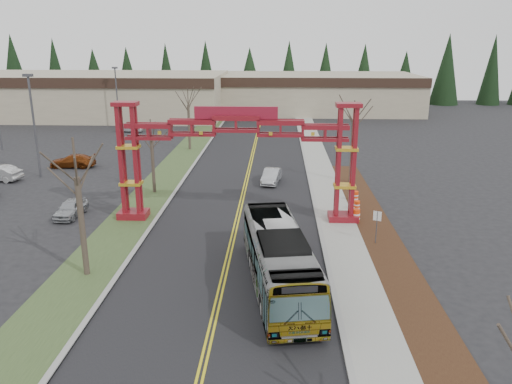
# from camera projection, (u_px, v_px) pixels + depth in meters

# --- Properties ---
(ground) EXTENTS (200.00, 200.00, 0.00)m
(ground) POSITION_uv_depth(u_px,v_px,m) (203.00, 367.00, 20.85)
(ground) COLOR black
(ground) RESTS_ON ground
(road) EXTENTS (12.00, 110.00, 0.02)m
(road) POSITION_uv_depth(u_px,v_px,m) (244.00, 193.00, 44.74)
(road) COLOR black
(road) RESTS_ON ground
(lane_line_left) EXTENTS (0.12, 100.00, 0.01)m
(lane_line_left) POSITION_uv_depth(u_px,v_px,m) (242.00, 193.00, 44.74)
(lane_line_left) COLOR gold
(lane_line_left) RESTS_ON road
(lane_line_right) EXTENTS (0.12, 100.00, 0.01)m
(lane_line_right) POSITION_uv_depth(u_px,v_px,m) (245.00, 193.00, 44.73)
(lane_line_right) COLOR gold
(lane_line_right) RESTS_ON road
(curb_right) EXTENTS (0.30, 110.00, 0.15)m
(curb_right) POSITION_uv_depth(u_px,v_px,m) (312.00, 193.00, 44.46)
(curb_right) COLOR gray
(curb_right) RESTS_ON ground
(sidewalk_right) EXTENTS (2.60, 110.00, 0.14)m
(sidewalk_right) POSITION_uv_depth(u_px,v_px,m) (329.00, 193.00, 44.40)
(sidewalk_right) COLOR gray
(sidewalk_right) RESTS_ON ground
(landscape_strip) EXTENTS (2.60, 50.00, 0.12)m
(landscape_strip) POSITION_uv_depth(u_px,v_px,m) (396.00, 267.00, 29.95)
(landscape_strip) COLOR black
(landscape_strip) RESTS_ON ground
(grass_median) EXTENTS (4.00, 110.00, 0.08)m
(grass_median) POSITION_uv_depth(u_px,v_px,m) (155.00, 191.00, 45.08)
(grass_median) COLOR #354824
(grass_median) RESTS_ON ground
(curb_left) EXTENTS (0.30, 110.00, 0.15)m
(curb_left) POSITION_uv_depth(u_px,v_px,m) (176.00, 191.00, 44.99)
(curb_left) COLOR gray
(curb_left) RESTS_ON ground
(gateway_arch) EXTENTS (18.20, 1.60, 8.90)m
(gateway_arch) POSITION_uv_depth(u_px,v_px,m) (236.00, 143.00, 36.31)
(gateway_arch) COLOR maroon
(gateway_arch) RESTS_ON ground
(retail_building_west) EXTENTS (46.00, 22.30, 7.50)m
(retail_building_west) POSITION_uv_depth(u_px,v_px,m) (95.00, 95.00, 89.82)
(retail_building_west) COLOR gray
(retail_building_west) RESTS_ON ground
(retail_building_east) EXTENTS (38.00, 20.30, 7.00)m
(retail_building_east) POSITION_uv_depth(u_px,v_px,m) (315.00, 93.00, 95.82)
(retail_building_east) COLOR gray
(retail_building_east) RESTS_ON ground
(conifer_treeline) EXTENTS (116.10, 5.60, 13.00)m
(conifer_treeline) POSITION_uv_depth(u_px,v_px,m) (266.00, 73.00, 106.89)
(conifer_treeline) COLOR black
(conifer_treeline) RESTS_ON ground
(transit_bus) EXTENTS (4.63, 12.26, 3.33)m
(transit_bus) POSITION_uv_depth(u_px,v_px,m) (279.00, 259.00, 27.23)
(transit_bus) COLOR #979A9E
(transit_bus) RESTS_ON ground
(silver_sedan) EXTENTS (2.05, 4.30, 1.36)m
(silver_sedan) POSITION_uv_depth(u_px,v_px,m) (271.00, 176.00, 47.73)
(silver_sedan) COLOR #A5A8AD
(silver_sedan) RESTS_ON ground
(parked_car_near_a) EXTENTS (1.71, 3.97, 1.33)m
(parked_car_near_a) POSITION_uv_depth(u_px,v_px,m) (71.00, 208.00, 38.59)
(parked_car_near_a) COLOR #9B9EA2
(parked_car_near_a) RESTS_ON ground
(parked_car_mid_a) EXTENTS (4.85, 2.01, 1.40)m
(parked_car_mid_a) POSITION_uv_depth(u_px,v_px,m) (73.00, 161.00, 53.66)
(parked_car_mid_a) COLOR maroon
(parked_car_mid_a) RESTS_ON ground
(parked_car_far_a) EXTENTS (3.85, 1.44, 1.26)m
(parked_car_far_a) POSITION_uv_depth(u_px,v_px,m) (130.00, 128.00, 74.44)
(parked_car_far_a) COLOR #A8ACB0
(parked_car_far_a) RESTS_ON ground
(bare_tree_median_near) EXTENTS (3.38, 3.38, 8.13)m
(bare_tree_median_near) POSITION_uv_depth(u_px,v_px,m) (77.00, 178.00, 27.39)
(bare_tree_median_near) COLOR #382D26
(bare_tree_median_near) RESTS_ON ground
(bare_tree_median_mid) EXTENTS (2.88, 2.88, 6.63)m
(bare_tree_median_mid) POSITION_uv_depth(u_px,v_px,m) (152.00, 141.00, 43.46)
(bare_tree_median_mid) COLOR #382D26
(bare_tree_median_mid) RESTS_ON ground
(bare_tree_median_far) EXTENTS (3.06, 3.06, 7.61)m
(bare_tree_median_far) POSITION_uv_depth(u_px,v_px,m) (188.00, 105.00, 60.89)
(bare_tree_median_far) COLOR #382D26
(bare_tree_median_far) RESTS_ON ground
(bare_tree_right_far) EXTENTS (3.05, 3.05, 7.87)m
(bare_tree_right_far) POSITION_uv_depth(u_px,v_px,m) (353.00, 123.00, 46.17)
(bare_tree_right_far) COLOR #382D26
(bare_tree_right_far) RESTS_ON ground
(light_pole_near) EXTENTS (0.88, 0.44, 10.10)m
(light_pole_near) POSITION_uv_depth(u_px,v_px,m) (33.00, 119.00, 48.37)
(light_pole_near) COLOR #3F3F44
(light_pole_near) RESTS_ON ground
(light_pole_far) EXTENTS (0.81, 0.40, 9.30)m
(light_pole_far) POSITION_uv_depth(u_px,v_px,m) (117.00, 93.00, 76.47)
(light_pole_far) COLOR #3F3F44
(light_pole_far) RESTS_ON ground
(street_sign) EXTENTS (0.51, 0.26, 2.35)m
(street_sign) POSITION_uv_depth(u_px,v_px,m) (377.00, 221.00, 32.93)
(street_sign) COLOR #3F3F44
(street_sign) RESTS_ON ground
(barrel_south) EXTENTS (0.57, 0.57, 1.06)m
(barrel_south) POSITION_uv_depth(u_px,v_px,m) (356.00, 216.00, 37.26)
(barrel_south) COLOR #E53D0C
(barrel_south) RESTS_ON ground
(barrel_mid) EXTENTS (0.49, 0.49, 0.90)m
(barrel_mid) POSITION_uv_depth(u_px,v_px,m) (357.00, 206.00, 39.74)
(barrel_mid) COLOR #E53D0C
(barrel_mid) RESTS_ON ground
(barrel_north) EXTENTS (0.53, 0.53, 0.97)m
(barrel_north) POSITION_uv_depth(u_px,v_px,m) (355.00, 197.00, 42.01)
(barrel_north) COLOR #E53D0C
(barrel_north) RESTS_ON ground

